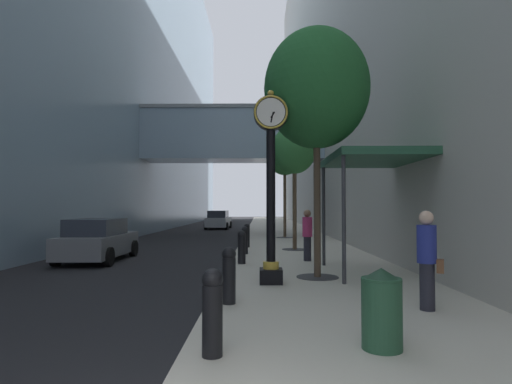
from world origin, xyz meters
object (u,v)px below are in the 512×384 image
at_px(bollard_second, 229,274).
at_px(trash_bin, 382,307).
at_px(pedestrian_walking, 427,257).
at_px(street_clock, 271,176).
at_px(bollard_fifth, 245,239).
at_px(pedestrian_by_clock, 307,234).
at_px(car_silver_mid, 218,220).
at_px(bollard_nearest, 212,310).
at_px(bollard_fourth, 242,246).
at_px(car_grey_near, 98,240).
at_px(street_tree_mid_near, 294,150).
at_px(street_tree_near, 316,89).
at_px(bollard_sixth, 247,235).
at_px(street_tree_mid_far, 285,155).

bearing_deg(bollard_second, trash_bin, -49.49).
bearing_deg(pedestrian_walking, street_clock, 136.31).
distance_m(bollard_fifth, pedestrian_by_clock, 3.08).
xyz_separation_m(street_clock, pedestrian_walking, (2.74, -2.61, -1.65)).
xyz_separation_m(street_clock, car_silver_mid, (-4.01, 27.83, -1.93)).
bearing_deg(bollard_nearest, bollard_fourth, 90.00).
xyz_separation_m(pedestrian_walking, car_grey_near, (-8.96, 7.85, -0.32)).
xyz_separation_m(trash_bin, car_grey_near, (-7.54, 9.92, 0.08)).
xyz_separation_m(street_tree_mid_near, trash_bin, (0.08, -12.70, -3.79)).
xyz_separation_m(bollard_fourth, trash_bin, (2.18, -8.20, -0.03)).
height_order(pedestrian_by_clock, car_grey_near, pedestrian_by_clock).
distance_m(street_clock, pedestrian_walking, 4.13).
bearing_deg(street_tree_near, pedestrian_walking, -66.85).
bearing_deg(bollard_sixth, bollard_fifth, -90.00).
bearing_deg(trash_bin, bollard_fifth, 101.17).
bearing_deg(bollard_sixth, street_tree_mid_near, -28.69).
xyz_separation_m(bollard_second, car_grey_near, (-5.37, 7.37, 0.06)).
height_order(street_tree_mid_far, car_silver_mid, street_tree_mid_far).
bearing_deg(pedestrian_by_clock, bollard_fifth, 136.46).
relative_size(bollard_fifth, car_grey_near, 0.25).
relative_size(bollard_sixth, trash_bin, 1.03).
distance_m(bollard_second, car_silver_mid, 30.12).
height_order(bollard_fourth, bollard_sixth, same).
bearing_deg(street_tree_mid_far, street_tree_mid_near, -90.00).
relative_size(street_tree_mid_far, pedestrian_walking, 3.57).
xyz_separation_m(street_tree_near, street_tree_mid_near, (0.00, 7.14, -0.65)).
distance_m(bollard_fourth, bollard_fifth, 2.83).
relative_size(bollard_second, pedestrian_by_clock, 0.62).
height_order(bollard_fourth, pedestrian_by_clock, pedestrian_by_clock).
height_order(street_tree_mid_near, car_silver_mid, street_tree_mid_near).
relative_size(bollard_fifth, car_silver_mid, 0.24).
bearing_deg(street_tree_mid_near, street_clock, -98.80).
bearing_deg(street_tree_near, street_tree_mid_near, 90.00).
relative_size(street_tree_mid_near, pedestrian_by_clock, 3.13).
relative_size(bollard_fourth, trash_bin, 1.03).
xyz_separation_m(street_tree_near, car_silver_mid, (-5.25, 26.94, -4.32)).
height_order(bollard_sixth, pedestrian_by_clock, pedestrian_by_clock).
distance_m(bollard_nearest, trash_bin, 2.19).
bearing_deg(bollard_fourth, trash_bin, -75.13).
xyz_separation_m(street_tree_near, street_tree_mid_far, (0.00, 14.28, 0.04)).
bearing_deg(bollard_fifth, street_tree_near, -68.97).
bearing_deg(car_grey_near, street_clock, -40.07).
bearing_deg(bollard_nearest, bollard_second, 90.00).
distance_m(street_tree_mid_near, pedestrian_by_clock, 5.09).
height_order(bollard_second, pedestrian_walking, pedestrian_walking).
relative_size(bollard_fourth, car_grey_near, 0.25).
height_order(bollard_fifth, trash_bin, bollard_fifth).
bearing_deg(car_grey_near, bollard_nearest, -62.24).
relative_size(street_tree_mid_near, pedestrian_walking, 3.08).
xyz_separation_m(street_clock, bollard_fourth, (-0.86, 3.52, -2.02)).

